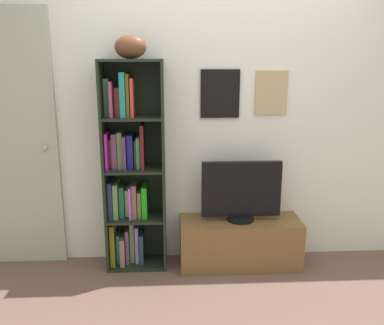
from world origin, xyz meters
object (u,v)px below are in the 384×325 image
Objects in this scene: bookshelf at (130,173)px; football at (130,47)px; tv_stand at (240,242)px; door at (8,142)px; television at (241,192)px.

bookshelf is 0.98m from football.
tv_stand is at bearing -4.84° from bookshelf.
football reaches higher than bookshelf.
door is at bearing 174.90° from tv_stand.
television reaches higher than tv_stand.
bookshelf is at bearing 175.16° from tv_stand.
football reaches higher than television.
tv_stand is 1.54× the size of television.
tv_stand is at bearing -90.00° from television.
bookshelf is 1.08m from tv_stand.
television is (0.90, -0.08, -0.16)m from bookshelf.
door is at bearing 174.94° from television.
tv_stand is (0.90, -0.08, -0.60)m from bookshelf.
football reaches higher than tv_stand.
door reaches higher than tv_stand.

